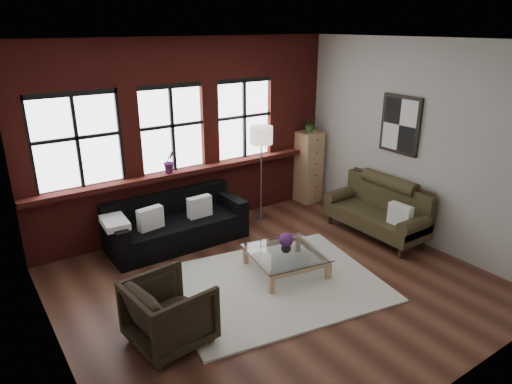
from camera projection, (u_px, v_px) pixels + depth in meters
floor at (275, 284)px, 6.31m from camera, size 5.50×5.50×0.00m
ceiling at (279, 40)px, 5.20m from camera, size 5.50×5.50×0.00m
wall_back at (187, 136)px, 7.69m from camera, size 5.50×0.00×5.50m
wall_front at (455, 250)px, 3.82m from camera, size 5.50×0.00×5.50m
wall_left at (43, 225)px, 4.29m from camera, size 0.00×5.00×5.00m
wall_right at (415, 143)px, 7.21m from camera, size 0.00×5.00×5.00m
brick_backwall at (189, 137)px, 7.64m from camera, size 5.50×0.12×3.20m
sill_ledge at (193, 170)px, 7.76m from camera, size 5.50×0.30×0.08m
window_left at (77, 143)px, 6.64m from camera, size 1.38×0.10×1.50m
window_mid at (172, 130)px, 7.44m from camera, size 1.38×0.10×1.50m
window_right at (244, 120)px, 8.18m from camera, size 1.38×0.10×1.50m
wall_poster at (400, 125)px, 7.34m from camera, size 0.05×0.74×0.94m
shag_rug at (275, 284)px, 6.28m from camera, size 3.12×2.63×0.03m
dark_sofa at (177, 221)px, 7.34m from camera, size 2.21×0.89×0.80m
pillow_a at (150, 218)px, 6.95m from camera, size 0.42×0.20×0.34m
pillow_b at (200, 207)px, 7.39m from camera, size 0.40×0.15×0.34m
vintage_settee at (376, 209)px, 7.58m from camera, size 0.80×1.81×0.96m
pillow_settee at (400, 215)px, 7.07m from camera, size 0.16×0.39×0.34m
armchair at (169, 312)px, 5.04m from camera, size 0.93×0.90×0.77m
coffee_table at (286, 262)px, 6.55m from camera, size 1.16×1.16×0.34m
vase at (286, 247)px, 6.46m from camera, size 0.16×0.16×0.15m
flowers at (286, 240)px, 6.42m from camera, size 0.20×0.20×0.20m
drawer_chest at (308, 167)px, 9.06m from camera, size 0.44×0.44×1.42m
potted_plant_top at (310, 124)px, 8.76m from camera, size 0.32×0.30×0.31m
floor_lamp at (261, 170)px, 8.08m from camera, size 0.40×0.40×1.87m
sill_plant at (170, 161)px, 7.43m from camera, size 0.26×0.23×0.39m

